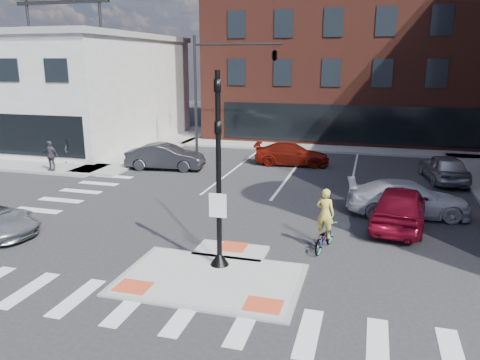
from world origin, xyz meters
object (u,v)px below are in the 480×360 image
(pedestrian_b, at_px, (50,156))
(pedestrian_a, at_px, (70,151))
(white_pickup, at_px, (408,199))
(bg_car_silver, at_px, (444,168))
(red_sedan, at_px, (400,206))
(bg_car_red, at_px, (292,154))
(cyclist, at_px, (324,229))
(bg_car_dark, at_px, (165,157))

(pedestrian_b, bearing_deg, pedestrian_a, 96.65)
(white_pickup, bearing_deg, pedestrian_a, 71.36)
(bg_car_silver, xyz_separation_m, pedestrian_a, (-21.80, -2.08, 0.19))
(red_sedan, bearing_deg, bg_car_silver, -99.99)
(red_sedan, xyz_separation_m, bg_car_red, (-6.00, 10.00, -0.15))
(white_pickup, height_order, cyclist, cyclist)
(bg_car_dark, bearing_deg, bg_car_silver, -91.80)
(red_sedan, distance_m, pedestrian_b, 19.49)
(red_sedan, xyz_separation_m, pedestrian_b, (-19.08, 4.00, 0.19))
(red_sedan, height_order, white_pickup, red_sedan)
(bg_car_silver, height_order, pedestrian_b, pedestrian_b)
(pedestrian_a, bearing_deg, bg_car_red, 12.42)
(white_pickup, xyz_separation_m, pedestrian_b, (-19.46, 2.46, 0.30))
(cyclist, relative_size, pedestrian_b, 1.26)
(bg_car_silver, bearing_deg, bg_car_dark, -3.58)
(bg_car_red, distance_m, pedestrian_b, 14.40)
(bg_car_silver, bearing_deg, red_sedan, 63.60)
(bg_car_silver, relative_size, pedestrian_a, 2.77)
(red_sedan, height_order, bg_car_red, red_sedan)
(white_pickup, bearing_deg, pedestrian_b, 76.99)
(bg_car_silver, xyz_separation_m, cyclist, (-5.23, -11.28, -0.02))
(bg_car_red, xyz_separation_m, cyclist, (3.38, -13.20, 0.06))
(bg_car_silver, relative_size, cyclist, 2.03)
(pedestrian_a, bearing_deg, pedestrian_b, -91.14)
(pedestrian_b, bearing_deg, bg_car_silver, 14.01)
(bg_car_dark, distance_m, pedestrian_a, 6.14)
(red_sedan, distance_m, white_pickup, 1.59)
(red_sedan, bearing_deg, white_pickup, -96.02)
(red_sedan, height_order, pedestrian_b, pedestrian_b)
(pedestrian_b, bearing_deg, white_pickup, -3.86)
(bg_car_red, height_order, pedestrian_a, pedestrian_a)
(bg_car_dark, height_order, cyclist, cyclist)
(red_sedan, bearing_deg, bg_car_dark, -19.29)
(white_pickup, xyz_separation_m, cyclist, (-3.00, -4.74, 0.01))
(cyclist, height_order, pedestrian_a, cyclist)
(white_pickup, xyz_separation_m, bg_car_red, (-6.38, 8.46, -0.05))
(white_pickup, distance_m, bg_car_silver, 6.91)
(pedestrian_b, bearing_deg, red_sedan, -8.50)
(bg_car_dark, distance_m, cyclist, 14.44)
(bg_car_dark, height_order, pedestrian_b, pedestrian_b)
(cyclist, relative_size, pedestrian_a, 1.37)
(white_pickup, bearing_deg, red_sedan, 160.26)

